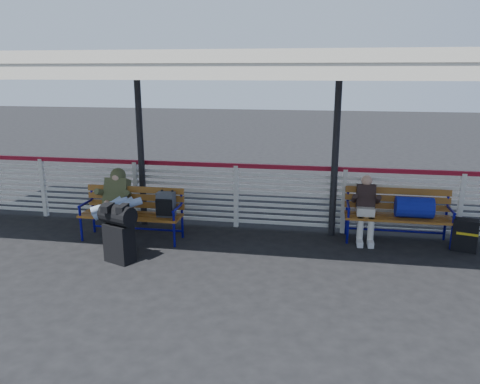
% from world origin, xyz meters
% --- Properties ---
extents(ground, '(60.00, 60.00, 0.00)m').
position_xyz_m(ground, '(0.00, 0.00, 0.00)').
color(ground, black).
rests_on(ground, ground).
extents(fence, '(12.08, 0.08, 1.24)m').
position_xyz_m(fence, '(0.00, 1.90, 0.66)').
color(fence, silver).
rests_on(fence, ground).
extents(canopy, '(12.60, 3.60, 3.16)m').
position_xyz_m(canopy, '(-0.00, 0.87, 3.04)').
color(canopy, silver).
rests_on(canopy, ground).
extents(luggage_stack, '(0.63, 0.50, 0.92)m').
position_xyz_m(luggage_stack, '(-1.49, -0.09, 0.50)').
color(luggage_stack, black).
rests_on(luggage_stack, ground).
extents(bench_left, '(1.80, 0.56, 0.92)m').
position_xyz_m(bench_left, '(-1.52, 0.95, 0.58)').
color(bench_left, '#90541C').
rests_on(bench_left, ground).
extents(bench_right, '(1.80, 0.56, 0.92)m').
position_xyz_m(bench_right, '(3.05, 1.60, 0.60)').
color(bench_right, '#90541C').
rests_on(bench_right, ground).
extents(traveler_man, '(0.93, 1.64, 0.77)m').
position_xyz_m(traveler_man, '(-1.83, 0.60, 0.74)').
color(traveler_man, '#92A2C5').
rests_on(traveler_man, ground).
extents(companion_person, '(0.32, 0.66, 1.15)m').
position_xyz_m(companion_person, '(2.36, 1.57, 0.60)').
color(companion_person, beige).
rests_on(companion_person, ground).
extents(suitcase_side, '(0.43, 0.33, 0.54)m').
position_xyz_m(suitcase_side, '(3.96, 1.34, 0.27)').
color(suitcase_side, black).
rests_on(suitcase_side, ground).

